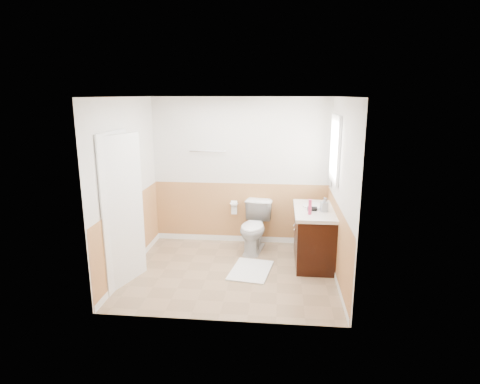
# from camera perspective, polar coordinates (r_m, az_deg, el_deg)

# --- Properties ---
(floor) EXTENTS (3.00, 3.00, 0.00)m
(floor) POSITION_cam_1_polar(r_m,az_deg,el_deg) (5.97, -1.21, -11.34)
(floor) COLOR #8C7051
(floor) RESTS_ON ground
(ceiling) EXTENTS (3.00, 3.00, 0.00)m
(ceiling) POSITION_cam_1_polar(r_m,az_deg,el_deg) (5.41, -1.35, 13.41)
(ceiling) COLOR white
(ceiling) RESTS_ON floor
(wall_back) EXTENTS (3.00, 0.00, 3.00)m
(wall_back) POSITION_cam_1_polar(r_m,az_deg,el_deg) (6.82, 0.03, 2.91)
(wall_back) COLOR silver
(wall_back) RESTS_ON floor
(wall_front) EXTENTS (3.00, 0.00, 3.00)m
(wall_front) POSITION_cam_1_polar(r_m,az_deg,el_deg) (4.32, -3.36, -3.53)
(wall_front) COLOR silver
(wall_front) RESTS_ON floor
(wall_left) EXTENTS (0.00, 3.00, 3.00)m
(wall_left) POSITION_cam_1_polar(r_m,az_deg,el_deg) (5.93, -15.83, 0.73)
(wall_left) COLOR silver
(wall_left) RESTS_ON floor
(wall_right) EXTENTS (0.00, 3.00, 3.00)m
(wall_right) POSITION_cam_1_polar(r_m,az_deg,el_deg) (5.58, 14.18, 0.06)
(wall_right) COLOR silver
(wall_right) RESTS_ON floor
(wainscot_back) EXTENTS (3.00, 0.00, 3.00)m
(wainscot_back) POSITION_cam_1_polar(r_m,az_deg,el_deg) (6.99, 0.02, -3.15)
(wainscot_back) COLOR tan
(wainscot_back) RESTS_ON floor
(wainscot_front) EXTENTS (3.00, 0.00, 3.00)m
(wainscot_front) POSITION_cam_1_polar(r_m,az_deg,el_deg) (4.61, -3.20, -12.43)
(wainscot_front) COLOR tan
(wainscot_front) RESTS_ON floor
(wainscot_left) EXTENTS (0.00, 2.60, 2.60)m
(wainscot_left) POSITION_cam_1_polar(r_m,az_deg,el_deg) (6.13, -15.27, -6.12)
(wainscot_left) COLOR tan
(wainscot_left) RESTS_ON floor
(wainscot_right) EXTENTS (0.00, 2.60, 2.60)m
(wainscot_right) POSITION_cam_1_polar(r_m,az_deg,el_deg) (5.80, 13.63, -7.16)
(wainscot_right) COLOR tan
(wainscot_right) RESTS_ON floor
(toilet) EXTENTS (0.57, 0.85, 0.81)m
(toilet) POSITION_cam_1_polar(r_m,az_deg,el_deg) (6.61, 2.08, -5.04)
(toilet) COLOR silver
(toilet) RESTS_ON floor
(bath_mat) EXTENTS (0.67, 0.88, 0.02)m
(bath_mat) POSITION_cam_1_polar(r_m,az_deg,el_deg) (6.00, 1.55, -11.09)
(bath_mat) COLOR white
(bath_mat) RESTS_ON floor
(vanity_cabinet) EXTENTS (0.55, 1.10, 0.80)m
(vanity_cabinet) POSITION_cam_1_polar(r_m,az_deg,el_deg) (6.26, 10.48, -6.39)
(vanity_cabinet) COLOR black
(vanity_cabinet) RESTS_ON floor
(vanity_knob_left) EXTENTS (0.03, 0.03, 0.03)m
(vanity_knob_left) POSITION_cam_1_polar(r_m,az_deg,el_deg) (6.10, 7.79, -5.35)
(vanity_knob_left) COLOR silver
(vanity_knob_left) RESTS_ON vanity_cabinet
(vanity_knob_right) EXTENTS (0.03, 0.03, 0.03)m
(vanity_knob_right) POSITION_cam_1_polar(r_m,az_deg,el_deg) (6.29, 7.73, -4.75)
(vanity_knob_right) COLOR silver
(vanity_knob_right) RESTS_ON vanity_cabinet
(countertop) EXTENTS (0.60, 1.15, 0.05)m
(countertop) POSITION_cam_1_polar(r_m,az_deg,el_deg) (6.13, 10.55, -2.66)
(countertop) COLOR beige
(countertop) RESTS_ON vanity_cabinet
(sink_basin) EXTENTS (0.36, 0.36, 0.02)m
(sink_basin) POSITION_cam_1_polar(r_m,az_deg,el_deg) (6.27, 10.55, -1.97)
(sink_basin) COLOR silver
(sink_basin) RESTS_ON countertop
(faucet) EXTENTS (0.02, 0.02, 0.14)m
(faucet) POSITION_cam_1_polar(r_m,az_deg,el_deg) (6.27, 12.21, -1.47)
(faucet) COLOR silver
(faucet) RESTS_ON countertop
(lotion_bottle) EXTENTS (0.05, 0.05, 0.22)m
(lotion_bottle) POSITION_cam_1_polar(r_m,az_deg,el_deg) (5.82, 9.95, -2.13)
(lotion_bottle) COLOR #CC3561
(lotion_bottle) RESTS_ON countertop
(soap_dispenser) EXTENTS (0.11, 0.12, 0.21)m
(soap_dispenser) POSITION_cam_1_polar(r_m,az_deg,el_deg) (6.02, 11.91, -1.75)
(soap_dispenser) COLOR gray
(soap_dispenser) RESTS_ON countertop
(hair_dryer_body) EXTENTS (0.14, 0.07, 0.07)m
(hair_dryer_body) POSITION_cam_1_polar(r_m,az_deg,el_deg) (6.02, 10.27, -2.35)
(hair_dryer_body) COLOR black
(hair_dryer_body) RESTS_ON countertop
(hair_dryer_handle) EXTENTS (0.03, 0.03, 0.07)m
(hair_dryer_handle) POSITION_cam_1_polar(r_m,az_deg,el_deg) (6.05, 9.96, -2.56)
(hair_dryer_handle) COLOR black
(hair_dryer_handle) RESTS_ON countertop
(mirror_panel) EXTENTS (0.02, 0.35, 0.90)m
(mirror_panel) POSITION_cam_1_polar(r_m,az_deg,el_deg) (6.60, 12.77, 4.84)
(mirror_panel) COLOR silver
(mirror_panel) RESTS_ON wall_right
(window_frame) EXTENTS (0.04, 0.80, 1.00)m
(window_frame) POSITION_cam_1_polar(r_m,az_deg,el_deg) (6.06, 13.39, 5.97)
(window_frame) COLOR white
(window_frame) RESTS_ON wall_right
(window_glass) EXTENTS (0.01, 0.70, 0.90)m
(window_glass) POSITION_cam_1_polar(r_m,az_deg,el_deg) (6.07, 13.54, 5.96)
(window_glass) COLOR white
(window_glass) RESTS_ON wall_right
(door) EXTENTS (0.29, 0.78, 2.04)m
(door) POSITION_cam_1_polar(r_m,az_deg,el_deg) (5.54, -16.38, -2.65)
(door) COLOR white
(door) RESTS_ON wall_left
(door_frame) EXTENTS (0.02, 0.92, 2.10)m
(door_frame) POSITION_cam_1_polar(r_m,az_deg,el_deg) (5.57, -17.12, -2.52)
(door_frame) COLOR white
(door_frame) RESTS_ON wall_left
(door_knob) EXTENTS (0.06, 0.06, 0.06)m
(door_knob) POSITION_cam_1_polar(r_m,az_deg,el_deg) (5.84, -14.60, -2.43)
(door_knob) COLOR silver
(door_knob) RESTS_ON door
(towel_bar) EXTENTS (0.62, 0.02, 0.02)m
(towel_bar) POSITION_cam_1_polar(r_m,az_deg,el_deg) (6.79, -4.66, 5.81)
(towel_bar) COLOR silver
(towel_bar) RESTS_ON wall_back
(tp_holder_bar) EXTENTS (0.14, 0.02, 0.02)m
(tp_holder_bar) POSITION_cam_1_polar(r_m,az_deg,el_deg) (6.89, -0.85, -1.68)
(tp_holder_bar) COLOR silver
(tp_holder_bar) RESTS_ON wall_back
(tp_roll) EXTENTS (0.10, 0.11, 0.11)m
(tp_roll) POSITION_cam_1_polar(r_m,az_deg,el_deg) (6.89, -0.85, -1.68)
(tp_roll) COLOR white
(tp_roll) RESTS_ON tp_holder_bar
(tp_sheet) EXTENTS (0.10, 0.01, 0.16)m
(tp_sheet) POSITION_cam_1_polar(r_m,az_deg,el_deg) (6.92, -0.85, -2.56)
(tp_sheet) COLOR white
(tp_sheet) RESTS_ON tp_roll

